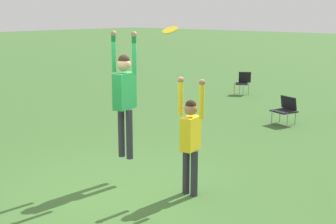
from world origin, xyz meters
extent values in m
plane|color=#3D662D|center=(0.00, 0.00, 0.00)|extent=(120.00, 120.00, 0.00)
cylinder|color=#2D2D38|center=(-0.31, 0.33, 0.89)|extent=(0.12, 0.12, 0.90)
cylinder|color=#2D2D38|center=(-0.10, 0.33, 0.89)|extent=(0.12, 0.12, 0.90)
cube|color=green|center=(-0.21, 0.33, 1.65)|extent=(0.28, 0.49, 0.64)
sphere|color=tan|center=(-0.21, 0.33, 2.12)|extent=(0.24, 0.24, 0.24)
sphere|color=black|center=(-0.21, 0.33, 2.19)|extent=(0.21, 0.21, 0.21)
cylinder|color=green|center=(-0.46, 0.33, 2.31)|extent=(0.08, 0.08, 0.67)
sphere|color=tan|center=(-0.46, 0.33, 2.64)|extent=(0.10, 0.10, 0.10)
cylinder|color=green|center=(0.05, 0.33, 2.31)|extent=(0.08, 0.08, 0.67)
sphere|color=tan|center=(0.05, 0.33, 2.64)|extent=(0.10, 0.10, 0.10)
cylinder|color=#2D2D38|center=(1.00, 0.57, 0.39)|extent=(0.12, 0.12, 0.78)
cylinder|color=#2D2D38|center=(1.17, 0.57, 0.39)|extent=(0.12, 0.12, 0.78)
cube|color=yellow|center=(1.09, 0.57, 1.06)|extent=(0.27, 0.41, 0.56)
sphere|color=#9E704C|center=(1.09, 0.57, 1.47)|extent=(0.21, 0.21, 0.21)
sphere|color=black|center=(1.09, 0.57, 1.53)|extent=(0.18, 0.18, 0.18)
cylinder|color=yellow|center=(0.87, 0.57, 1.63)|extent=(0.08, 0.08, 0.59)
sphere|color=#9E704C|center=(0.87, 0.57, 1.93)|extent=(0.10, 0.10, 0.10)
cylinder|color=yellow|center=(1.30, 0.57, 1.63)|extent=(0.08, 0.08, 0.59)
sphere|color=#9E704C|center=(1.30, 0.57, 1.93)|extent=(0.10, 0.10, 0.10)
cylinder|color=yellow|center=(0.58, 0.63, 2.72)|extent=(0.27, 0.25, 0.12)
cylinder|color=gray|center=(-3.64, 9.21, 0.21)|extent=(0.02, 0.02, 0.43)
cylinder|color=gray|center=(-3.26, 9.21, 0.21)|extent=(0.02, 0.02, 0.43)
cylinder|color=gray|center=(-3.64, 9.59, 0.21)|extent=(0.02, 0.02, 0.43)
cylinder|color=gray|center=(-3.26, 9.59, 0.21)|extent=(0.02, 0.02, 0.43)
cube|color=black|center=(-3.45, 9.40, 0.41)|extent=(0.62, 0.62, 0.04)
cube|color=black|center=(-3.45, 9.61, 0.63)|extent=(0.43, 0.33, 0.40)
cylinder|color=gray|center=(-0.29, 5.90, 0.20)|extent=(0.02, 0.02, 0.39)
cylinder|color=gray|center=(0.17, 5.90, 0.20)|extent=(0.02, 0.02, 0.39)
cylinder|color=gray|center=(-0.29, 6.36, 0.20)|extent=(0.02, 0.02, 0.39)
cylinder|color=gray|center=(0.17, 6.36, 0.20)|extent=(0.02, 0.02, 0.39)
cube|color=black|center=(-0.06, 6.13, 0.37)|extent=(0.69, 0.69, 0.04)
cube|color=black|center=(-0.06, 6.39, 0.57)|extent=(0.55, 0.26, 0.36)
camera|label=1|loc=(5.66, -5.28, 3.02)|focal=50.00mm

